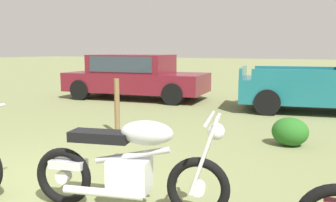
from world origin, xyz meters
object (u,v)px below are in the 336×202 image
at_px(shrub_low, 290,132).
at_px(fence_post_wooden, 117,106).
at_px(car_burgundy, 134,74).
at_px(motorcycle_silver, 130,165).

distance_m(shrub_low, fence_post_wooden, 3.15).
height_order(car_burgundy, shrub_low, car_burgundy).
bearing_deg(fence_post_wooden, shrub_low, 11.87).
bearing_deg(fence_post_wooden, car_burgundy, 119.56).
relative_size(motorcycle_silver, car_burgundy, 0.41).
xyz_separation_m(car_burgundy, shrub_low, (5.51, -3.66, -0.56)).
xyz_separation_m(motorcycle_silver, car_burgundy, (-4.55, 6.99, 0.32)).
xyz_separation_m(motorcycle_silver, shrub_low, (0.96, 3.33, -0.24)).
bearing_deg(shrub_low, motorcycle_silver, -106.07).
bearing_deg(motorcycle_silver, shrub_low, 59.15).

